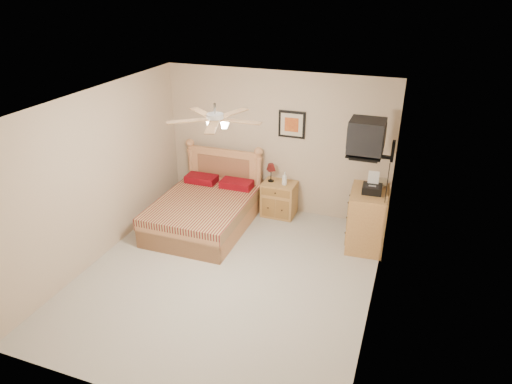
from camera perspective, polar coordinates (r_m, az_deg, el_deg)
floor at (r=6.65m, az=-3.60°, el=-10.32°), size 4.50×4.50×0.00m
ceiling at (r=5.57m, az=-4.31°, el=11.04°), size 4.00×4.50×0.04m
wall_back at (r=7.95m, az=2.57°, el=6.11°), size 4.00×0.04×2.50m
wall_front at (r=4.36m, az=-16.09°, el=-12.89°), size 4.00×0.04×2.50m
wall_left at (r=6.99m, az=-19.13°, el=1.89°), size 0.04×4.50×2.50m
wall_right at (r=5.58m, az=15.29°, el=-3.64°), size 0.04×4.50×2.50m
bed at (r=7.55m, az=-6.77°, el=-0.43°), size 1.44×1.88×1.21m
nightstand at (r=8.06m, az=2.91°, el=-0.87°), size 0.58×0.44×0.62m
table_lamp at (r=7.93m, az=1.89°, el=2.46°), size 0.20×0.20×0.33m
lotion_bottle at (r=7.82m, az=3.60°, el=1.69°), size 0.10×0.11×0.23m
framed_picture at (r=7.75m, az=4.50°, el=8.41°), size 0.46×0.04×0.46m
dresser at (r=7.28m, az=13.72°, el=-3.28°), size 0.60×0.83×0.94m
fax_machine at (r=6.99m, az=14.39°, el=1.07°), size 0.30×0.32×0.30m
magazine_lower at (r=7.35m, az=14.27°, el=1.14°), size 0.28×0.34×0.03m
magazine_upper at (r=7.34m, az=14.39°, el=1.32°), size 0.26×0.33×0.02m
wall_tv at (r=6.61m, az=14.91°, el=6.33°), size 0.56×0.46×0.58m
ceiling_fan at (r=5.43m, az=-5.12°, el=9.10°), size 1.14×1.14×0.28m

